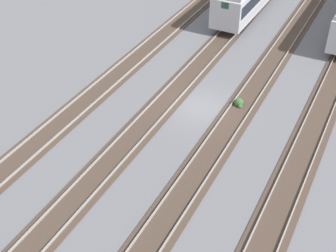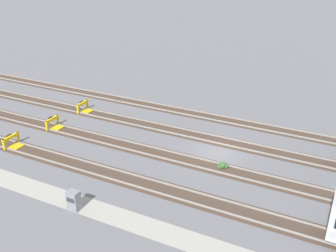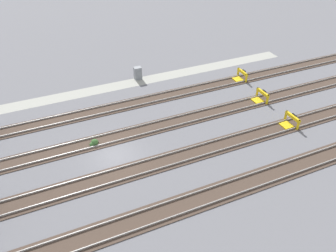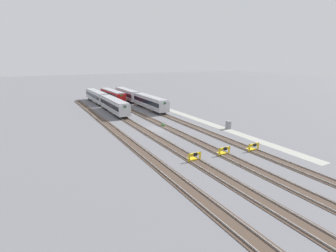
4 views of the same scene
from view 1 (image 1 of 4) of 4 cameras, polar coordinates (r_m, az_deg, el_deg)
name	(u,v)px [view 1 (image 1 of 4)]	position (r m, az deg, el deg)	size (l,w,h in m)	color
ground_plane	(202,107)	(32.93, 4.12, 2.34)	(400.00, 400.00, 0.00)	slate
rail_track_nearest	(310,137)	(31.40, 16.94, -1.27)	(90.00, 2.23, 0.21)	#47382D
rail_track_near_inner	(236,116)	(32.21, 8.25, 1.22)	(90.00, 2.24, 0.21)	#47382D
rail_track_middle	(169,97)	(33.78, 0.17, 3.51)	(90.00, 2.24, 0.21)	#47382D
rail_track_far_inner	(110,81)	(35.99, -7.09, 5.50)	(90.00, 2.23, 0.21)	#47382D
weed_clump	(239,103)	(33.24, 8.64, 2.85)	(0.92, 0.70, 0.64)	#38602D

